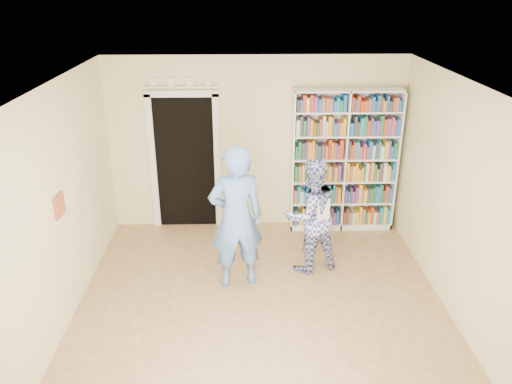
# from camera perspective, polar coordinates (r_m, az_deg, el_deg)

# --- Properties ---
(floor) EXTENTS (5.00, 5.00, 0.00)m
(floor) POSITION_cam_1_polar(r_m,az_deg,el_deg) (6.10, 0.67, -14.15)
(floor) COLOR #8F6445
(floor) RESTS_ON ground
(ceiling) EXTENTS (5.00, 5.00, 0.00)m
(ceiling) POSITION_cam_1_polar(r_m,az_deg,el_deg) (4.95, 0.81, 11.56)
(ceiling) COLOR white
(ceiling) RESTS_ON wall_back
(wall_back) EXTENTS (4.50, 0.00, 4.50)m
(wall_back) POSITION_cam_1_polar(r_m,az_deg,el_deg) (7.71, 0.01, 5.46)
(wall_back) COLOR #F7E7AA
(wall_back) RESTS_ON floor
(wall_left) EXTENTS (0.00, 5.00, 5.00)m
(wall_left) POSITION_cam_1_polar(r_m,az_deg,el_deg) (5.76, -22.27, -2.72)
(wall_left) COLOR #F7E7AA
(wall_left) RESTS_ON floor
(wall_right) EXTENTS (0.00, 5.00, 5.00)m
(wall_right) POSITION_cam_1_polar(r_m,az_deg,el_deg) (5.91, 23.09, -2.18)
(wall_right) COLOR #F7E7AA
(wall_right) RESTS_ON floor
(bookshelf) EXTENTS (1.62, 0.30, 2.23)m
(bookshelf) POSITION_cam_1_polar(r_m,az_deg,el_deg) (7.79, 10.03, 3.53)
(bookshelf) COLOR white
(bookshelf) RESTS_ON floor
(doorway) EXTENTS (1.10, 0.08, 2.43)m
(doorway) POSITION_cam_1_polar(r_m,az_deg,el_deg) (7.79, -8.12, 4.09)
(doorway) COLOR black
(doorway) RESTS_ON floor
(wall_art) EXTENTS (0.03, 0.25, 0.25)m
(wall_art) POSITION_cam_1_polar(r_m,az_deg,el_deg) (5.90, -21.54, -1.44)
(wall_art) COLOR brown
(wall_art) RESTS_ON wall_left
(man_blue) EXTENTS (0.77, 0.58, 1.90)m
(man_blue) POSITION_cam_1_polar(r_m,az_deg,el_deg) (6.23, -2.28, -3.02)
(man_blue) COLOR #5B88CB
(man_blue) RESTS_ON floor
(man_plaid) EXTENTS (0.94, 0.84, 1.60)m
(man_plaid) POSITION_cam_1_polar(r_m,az_deg,el_deg) (6.67, 6.28, -2.70)
(man_plaid) COLOR #303793
(man_plaid) RESTS_ON floor
(paper_sheet) EXTENTS (0.18, 0.10, 0.29)m
(paper_sheet) POSITION_cam_1_polar(r_m,az_deg,el_deg) (6.44, 7.72, -2.10)
(paper_sheet) COLOR white
(paper_sheet) RESTS_ON man_plaid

